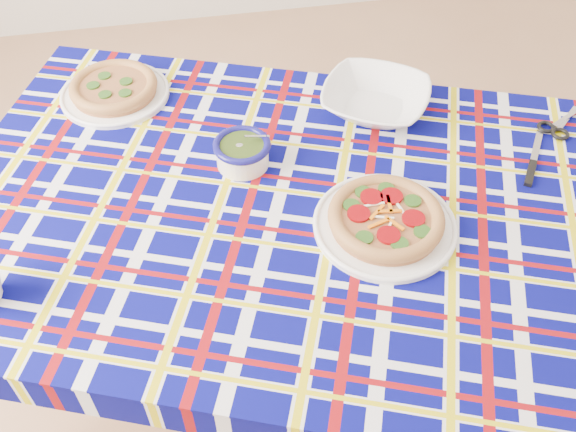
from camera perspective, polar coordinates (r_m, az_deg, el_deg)
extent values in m
plane|color=#A57755|center=(1.83, 4.55, -14.38)|extent=(4.00, 4.00, 0.00)
cube|color=brown|center=(1.29, 1.62, 0.14)|extent=(1.67, 1.36, 0.04)
cylinder|color=brown|center=(1.97, -16.18, 4.23)|extent=(0.05, 0.05, 0.64)
cylinder|color=brown|center=(1.89, 23.87, -0.90)|extent=(0.05, 0.05, 0.64)
imported|color=white|center=(1.51, 7.78, 10.22)|extent=(0.33, 0.33, 0.06)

